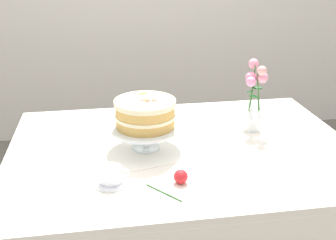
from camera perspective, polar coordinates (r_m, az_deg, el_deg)
The scene contains 7 objects.
dining_table at distance 1.73m, azimuth 2.11°, elevation -6.68°, with size 1.40×1.00×0.74m.
linen_napkin at distance 1.69m, azimuth -3.03°, elevation -3.90°, with size 0.32×0.32×0.00m, color white.
cake_stand at distance 1.65m, azimuth -3.09°, elevation -1.36°, with size 0.29×0.29×0.10m.
layer_cake at distance 1.63m, azimuth -3.14°, elevation 0.98°, with size 0.24×0.24×0.12m.
flower_vase at distance 1.85m, azimuth 11.61°, elevation 2.59°, with size 0.10×0.11×0.31m.
teacup at distance 1.44m, azimuth -7.78°, elevation -7.64°, with size 0.12×0.12×0.06m.
fallen_rose at distance 1.44m, azimuth 1.68°, elevation -7.80°, with size 0.14×0.14×0.05m.
Camera 1 is at (-0.31, -1.51, 1.48)m, focal length 44.66 mm.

